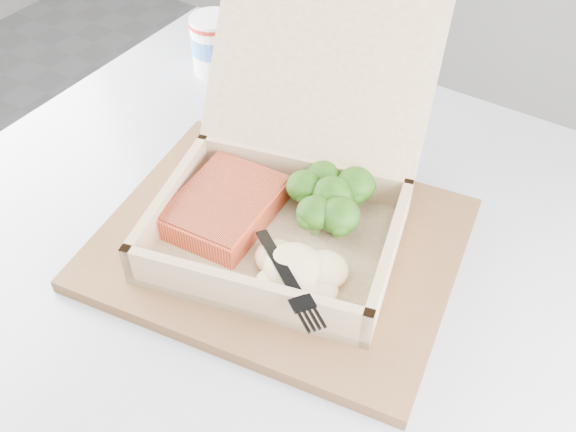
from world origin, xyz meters
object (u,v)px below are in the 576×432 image
Objects in this scene: serving_tray at (280,243)px; paper_cup at (214,43)px; cafe_table at (268,383)px; takeout_container at (291,178)px.

paper_cup is (-0.27, 0.24, 0.04)m from serving_tray.
paper_cup is at bearing 134.32° from cafe_table.
serving_tray is at bearing 105.00° from cafe_table.
cafe_table is at bearing -75.00° from serving_tray.
serving_tray reaches higher than cafe_table.
takeout_container is at bearing 105.32° from cafe_table.
serving_tray is at bearing -41.82° from paper_cup.
paper_cup reaches higher than serving_tray.
takeout_container is (-0.02, 0.09, 0.26)m from cafe_table.
serving_tray is 0.36m from paper_cup.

